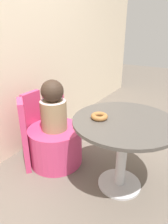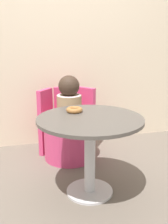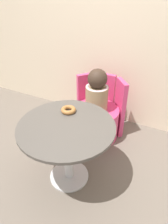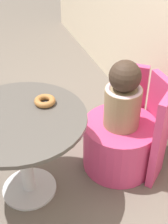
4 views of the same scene
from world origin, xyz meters
The scene contains 6 objects.
ground_plane centered at (0.00, 0.00, 0.00)m, with size 12.00×12.00×0.00m, color #665B51.
round_table centered at (0.08, -0.04, 0.49)m, with size 0.80×0.80×0.63m.
tub_chair centered at (0.06, 0.64, 0.19)m, with size 0.52×0.52×0.38m.
booth_backrest centered at (0.06, 0.86, 0.35)m, with size 0.62×0.23×0.69m.
child_figure centered at (0.06, 0.64, 0.60)m, with size 0.25×0.25×0.48m.
donut centered at (0.00, 0.13, 0.65)m, with size 0.13×0.13×0.04m.
Camera 4 is at (1.57, -0.18, 1.70)m, focal length 50.00 mm.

